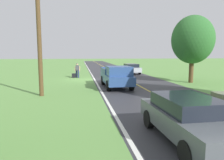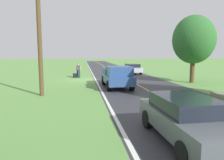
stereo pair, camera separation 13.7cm
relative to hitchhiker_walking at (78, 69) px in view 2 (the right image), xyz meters
The scene contains 11 objects.
ground_plane 2.45m from the hitchhiker_walking, 112.91° to the left, with size 200.00×200.00×0.00m, color #609347.
road_surface 5.90m from the hitchhiker_walking, 159.13° to the left, with size 7.49×120.00×0.00m, color #333338.
lane_edge_line 2.96m from the hitchhiker_walking, 132.07° to the left, with size 0.16×117.60×0.00m, color silver.
lane_centre_line 5.90m from the hitchhiker_walking, 159.13° to the left, with size 0.14×117.60×0.00m, color gold.
hitchhiker_walking is the anchor object (origin of this frame).
suitcase_carried 0.84m from the hitchhiker_walking, 10.08° to the left, with size 0.20×0.46×0.52m, color black.
pickup_truck_passing 8.52m from the hitchhiker_walking, 112.87° to the left, with size 2.16×5.43×1.82m.
tree_far_side_near 12.94m from the hitchhiker_walking, 151.78° to the left, with size 3.99×3.99×6.44m.
sedan_near_oncoming 8.39m from the hitchhiker_walking, 152.63° to the right, with size 2.05×4.46×1.41m.
sedan_ahead_same_lane 19.03m from the hitchhiker_walking, 101.39° to the left, with size 1.98×4.43×1.41m.
utility_pole_roadside 11.15m from the hitchhiker_walking, 77.83° to the left, with size 0.28×0.28×8.28m, color brown.
Camera 2 is at (0.40, 22.55, 2.78)m, focal length 33.09 mm.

